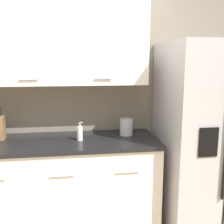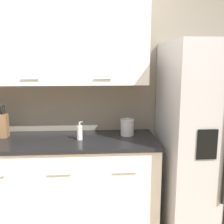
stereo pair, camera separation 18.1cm
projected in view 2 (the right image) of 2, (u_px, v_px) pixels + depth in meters
The scene contains 6 objects.
wall_back at pixel (42, 80), 2.61m from camera, with size 10.00×0.39×2.60m.
counter_unit at pixel (36, 185), 2.50m from camera, with size 2.29×0.64×0.91m.
refrigerator at pixel (208, 140), 2.45m from camera, with size 0.82×0.82×1.80m.
knife_block at pixel (1, 125), 2.47m from camera, with size 0.12×0.09×0.31m.
soap_dispenser at pixel (80, 132), 2.40m from camera, with size 0.06×0.05×0.17m.
steel_canister at pixel (127, 127), 2.55m from camera, with size 0.13×0.13×0.18m.
Camera 2 is at (0.50, -1.47, 1.60)m, focal length 42.00 mm.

